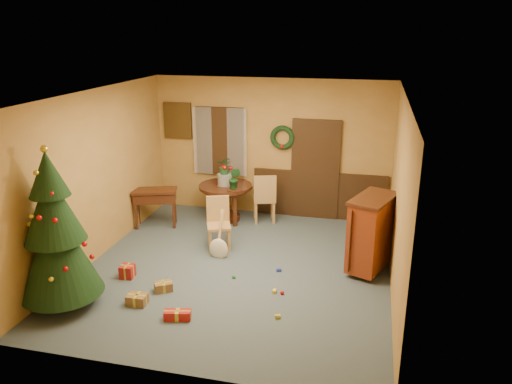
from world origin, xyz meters
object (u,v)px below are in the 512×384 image
(dining_table, at_px, (226,195))
(christmas_tree, at_px, (56,233))
(writing_desk, at_px, (155,199))
(sideboard, at_px, (371,232))
(chair_near, at_px, (218,221))

(dining_table, height_order, christmas_tree, christmas_tree)
(dining_table, distance_m, writing_desk, 1.45)
(dining_table, xyz_separation_m, sideboard, (2.98, -1.67, 0.16))
(writing_desk, height_order, sideboard, sideboard)
(dining_table, bearing_deg, christmas_tree, -109.06)
(chair_near, xyz_separation_m, christmas_tree, (-1.59, -2.46, 0.62))
(chair_near, bearing_deg, dining_table, 101.16)
(dining_table, bearing_deg, chair_near, -78.84)
(christmas_tree, distance_m, writing_desk, 3.20)
(christmas_tree, bearing_deg, writing_desk, 89.33)
(chair_near, height_order, christmas_tree, christmas_tree)
(writing_desk, bearing_deg, christmas_tree, -90.67)
(chair_near, xyz_separation_m, sideboard, (2.71, -0.31, 0.18))
(chair_near, xyz_separation_m, writing_desk, (-1.55, 0.69, 0.07))
(chair_near, bearing_deg, sideboard, -6.49)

